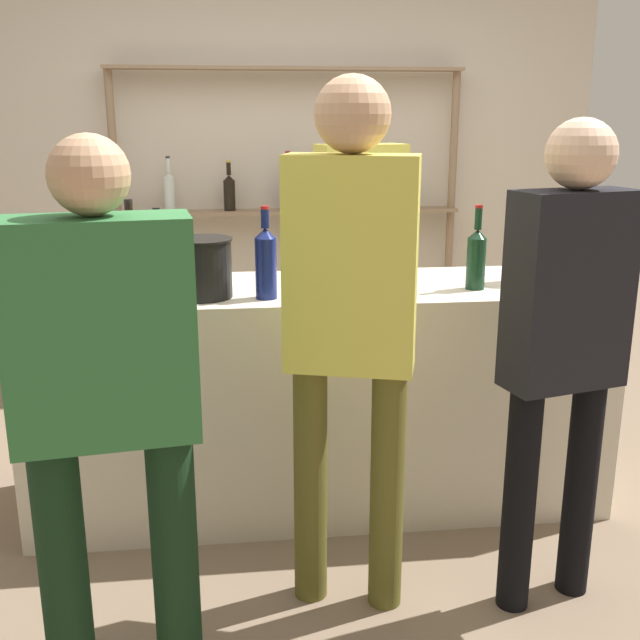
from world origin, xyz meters
The scene contains 16 objects.
ground_plane centered at (0.00, 0.00, 0.00)m, with size 16.00×16.00×0.00m, color #7A6651.
bar_counter centered at (0.00, 0.00, 0.49)m, with size 2.41×0.67×0.97m, color beige.
back_wall centered at (0.00, 1.94, 1.40)m, with size 4.01×0.12×2.80m, color beige.
back_shelf centered at (0.00, 1.76, 1.28)m, with size 2.18×0.18×1.95m.
counter_bottle_0 centered at (-0.78, 0.15, 1.11)m, with size 0.09×0.09×0.35m.
counter_bottle_1 centered at (-0.23, -0.19, 1.12)m, with size 0.08×0.08×0.36m.
counter_bottle_2 centered at (-0.94, 0.23, 1.09)m, with size 0.07×0.07×0.32m.
counter_bottle_3 centered at (0.62, -0.12, 1.11)m, with size 0.08×0.08×0.34m.
counter_bottle_4 centered at (-0.63, -0.20, 1.11)m, with size 0.07×0.07×0.36m.
wine_glass centered at (1.02, 0.07, 1.09)m, with size 0.08×0.08×0.16m.
ice_bucket centered at (-0.47, -0.14, 1.09)m, with size 0.24×0.24×0.23m.
cork_jar centered at (0.84, -0.04, 1.05)m, with size 0.13×0.13×0.16m.
customer_right centered at (0.71, -0.80, 0.99)m, with size 0.43×0.26×1.66m.
server_behind_counter centered at (0.30, 0.77, 1.04)m, with size 0.48×0.30×1.75m.
customer_left centered at (-0.71, -1.02, 0.93)m, with size 0.52×0.29×1.62m.
customer_center centered at (0.01, -0.73, 1.07)m, with size 0.45×0.29×1.78m.
Camera 1 is at (-0.35, -3.02, 1.66)m, focal length 42.00 mm.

